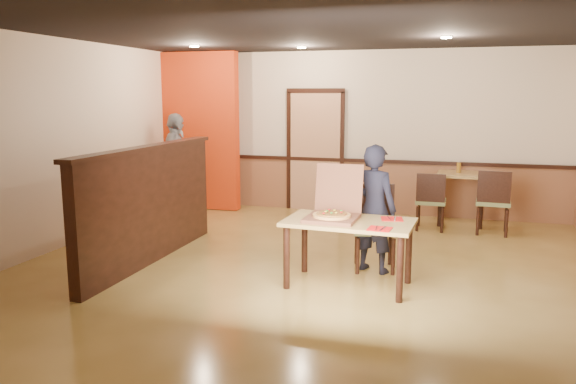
# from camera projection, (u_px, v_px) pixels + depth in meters

# --- Properties ---
(floor) EXTENTS (7.00, 7.00, 0.00)m
(floor) POSITION_uv_depth(u_px,v_px,m) (310.00, 270.00, 6.66)
(floor) COLOR tan
(floor) RESTS_ON ground
(ceiling) EXTENTS (7.00, 7.00, 0.00)m
(ceiling) POSITION_uv_depth(u_px,v_px,m) (312.00, 26.00, 6.18)
(ceiling) COLOR black
(ceiling) RESTS_ON wall_back
(wall_back) EXTENTS (7.00, 0.00, 7.00)m
(wall_back) POSITION_uv_depth(u_px,v_px,m) (361.00, 133.00, 9.73)
(wall_back) COLOR beige
(wall_back) RESTS_ON floor
(wall_left) EXTENTS (0.00, 7.00, 7.00)m
(wall_left) POSITION_uv_depth(u_px,v_px,m) (55.00, 145.00, 7.40)
(wall_left) COLOR beige
(wall_left) RESTS_ON floor
(wainscot_back) EXTENTS (7.00, 0.04, 0.90)m
(wainscot_back) POSITION_uv_depth(u_px,v_px,m) (359.00, 187.00, 9.86)
(wainscot_back) COLOR #91593A
(wainscot_back) RESTS_ON floor
(chair_rail_back) EXTENTS (7.00, 0.06, 0.06)m
(chair_rail_back) POSITION_uv_depth(u_px,v_px,m) (360.00, 160.00, 9.76)
(chair_rail_back) COLOR black
(chair_rail_back) RESTS_ON wall_back
(back_door) EXTENTS (0.90, 0.06, 2.10)m
(back_door) POSITION_uv_depth(u_px,v_px,m) (315.00, 152.00, 9.97)
(back_door) COLOR tan
(back_door) RESTS_ON wall_back
(booth_partition) EXTENTS (0.20, 3.10, 1.44)m
(booth_partition) POSITION_uv_depth(u_px,v_px,m) (150.00, 203.00, 6.91)
(booth_partition) COLOR black
(booth_partition) RESTS_ON floor
(red_accent_panel) EXTENTS (1.60, 0.20, 2.78)m
(red_accent_panel) POSITION_uv_depth(u_px,v_px,m) (196.00, 131.00, 10.07)
(red_accent_panel) COLOR red
(red_accent_panel) RESTS_ON floor
(spot_a) EXTENTS (0.14, 0.14, 0.02)m
(spot_a) POSITION_uv_depth(u_px,v_px,m) (194.00, 46.00, 8.53)
(spot_a) COLOR beige
(spot_a) RESTS_ON ceiling
(spot_b) EXTENTS (0.14, 0.14, 0.02)m
(spot_b) POSITION_uv_depth(u_px,v_px,m) (302.00, 47.00, 8.77)
(spot_b) COLOR beige
(spot_b) RESTS_ON ceiling
(spot_c) EXTENTS (0.14, 0.14, 0.02)m
(spot_c) POSITION_uv_depth(u_px,v_px,m) (446.00, 37.00, 7.21)
(spot_c) COLOR beige
(spot_c) RESTS_ON ceiling
(main_table) EXTENTS (1.40, 0.85, 0.73)m
(main_table) POSITION_uv_depth(u_px,v_px,m) (349.00, 230.00, 6.01)
(main_table) COLOR #B28C4A
(main_table) RESTS_ON floor
(diner_chair) EXTENTS (0.58, 0.58, 1.00)m
(diner_chair) POSITION_uv_depth(u_px,v_px,m) (375.00, 223.00, 6.68)
(diner_chair) COLOR olive
(diner_chair) RESTS_ON floor
(side_chair_left) EXTENTS (0.44, 0.44, 0.89)m
(side_chair_left) POSITION_uv_depth(u_px,v_px,m) (431.00, 199.00, 8.52)
(side_chair_left) COLOR olive
(side_chair_left) RESTS_ON floor
(side_chair_right) EXTENTS (0.51, 0.51, 0.97)m
(side_chair_right) POSITION_uv_depth(u_px,v_px,m) (493.00, 200.00, 8.26)
(side_chair_right) COLOR olive
(side_chair_right) RESTS_ON floor
(side_table) EXTENTS (0.79, 0.79, 0.82)m
(side_table) POSITION_uv_depth(u_px,v_px,m) (462.00, 184.00, 8.95)
(side_table) COLOR #B28C4A
(side_table) RESTS_ON floor
(diner) EXTENTS (0.64, 0.53, 1.50)m
(diner) POSITION_uv_depth(u_px,v_px,m) (374.00, 209.00, 6.50)
(diner) COLOR black
(diner) RESTS_ON floor
(passerby) EXTENTS (0.74, 1.11, 1.74)m
(passerby) POSITION_uv_depth(u_px,v_px,m) (176.00, 164.00, 9.63)
(passerby) COLOR gray
(passerby) RESTS_ON floor
(pizza_box) EXTENTS (0.56, 0.65, 0.57)m
(pizza_box) POSITION_uv_depth(u_px,v_px,m) (333.00, 212.00, 6.05)
(pizza_box) COLOR brown
(pizza_box) RESTS_ON main_table
(pizza) EXTENTS (0.45, 0.45, 0.03)m
(pizza) POSITION_uv_depth(u_px,v_px,m) (332.00, 215.00, 6.00)
(pizza) COLOR #EBAC55
(pizza) RESTS_ON pizza_box
(napkin_near) EXTENTS (0.25, 0.25, 0.01)m
(napkin_near) POSITION_uv_depth(u_px,v_px,m) (380.00, 229.00, 5.61)
(napkin_near) COLOR red
(napkin_near) RESTS_ON main_table
(napkin_far) EXTENTS (0.27, 0.27, 0.01)m
(napkin_far) POSITION_uv_depth(u_px,v_px,m) (392.00, 219.00, 6.06)
(napkin_far) COLOR red
(napkin_far) RESTS_ON main_table
(condiment) EXTENTS (0.06, 0.06, 0.16)m
(condiment) POSITION_uv_depth(u_px,v_px,m) (459.00, 168.00, 8.97)
(condiment) COLOR #98661B
(condiment) RESTS_ON side_table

